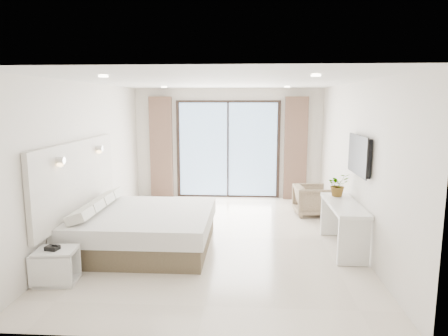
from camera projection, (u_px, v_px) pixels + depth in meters
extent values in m
plane|color=beige|center=(219.00, 237.00, 7.06)|extent=(6.20, 6.20, 0.00)
cube|color=silver|center=(228.00, 143.00, 9.90)|extent=(4.60, 0.02, 2.70)
cube|color=silver|center=(195.00, 210.00, 3.79)|extent=(4.60, 0.02, 2.70)
cube|color=silver|center=(88.00, 161.00, 6.98)|extent=(0.02, 6.20, 2.70)
cube|color=silver|center=(355.00, 163.00, 6.71)|extent=(0.02, 6.20, 2.70)
cube|color=white|center=(219.00, 82.00, 6.62)|extent=(4.60, 6.20, 0.02)
cube|color=beige|center=(78.00, 178.00, 6.45)|extent=(0.08, 3.00, 1.20)
cube|color=black|center=(360.00, 155.00, 6.23)|extent=(0.06, 1.00, 0.58)
cube|color=black|center=(358.00, 155.00, 6.24)|extent=(0.02, 1.04, 0.62)
cube|color=black|center=(228.00, 150.00, 9.89)|extent=(2.56, 0.04, 2.42)
cube|color=#8CB4E1|center=(228.00, 150.00, 9.86)|extent=(2.40, 0.01, 2.30)
cube|color=brown|center=(161.00, 148.00, 9.87)|extent=(0.55, 0.14, 2.50)
cube|color=brown|center=(296.00, 149.00, 9.68)|extent=(0.55, 0.14, 2.50)
cylinder|color=white|center=(103.00, 76.00, 4.93)|extent=(0.12, 0.12, 0.02)
cylinder|color=white|center=(316.00, 76.00, 4.78)|extent=(0.12, 0.12, 0.02)
cylinder|color=white|center=(164.00, 87.00, 8.48)|extent=(0.12, 0.12, 0.02)
cylinder|color=white|center=(287.00, 87.00, 8.32)|extent=(0.12, 0.12, 0.02)
cube|color=brown|center=(144.00, 237.00, 6.55)|extent=(2.11, 2.00, 0.34)
cube|color=silver|center=(144.00, 220.00, 6.50)|extent=(2.19, 2.09, 0.27)
cube|color=silver|center=(80.00, 219.00, 5.84)|extent=(0.28, 0.42, 0.14)
cube|color=silver|center=(92.00, 210.00, 6.29)|extent=(0.28, 0.42, 0.14)
cube|color=silver|center=(103.00, 203.00, 6.74)|extent=(0.28, 0.42, 0.14)
cube|color=silver|center=(112.00, 197.00, 7.19)|extent=(0.28, 0.42, 0.14)
cube|color=white|center=(56.00, 251.00, 5.22)|extent=(0.55, 0.47, 0.05)
cube|color=white|center=(58.00, 281.00, 5.29)|extent=(0.55, 0.47, 0.05)
cube|color=white|center=(50.00, 272.00, 5.07)|extent=(0.51, 0.10, 0.41)
cube|color=white|center=(63.00, 261.00, 5.43)|extent=(0.51, 0.10, 0.41)
cube|color=black|center=(52.00, 248.00, 5.19)|extent=(0.18, 0.16, 0.05)
cube|color=white|center=(344.00, 205.00, 6.38)|extent=(0.47, 1.52, 0.06)
cube|color=white|center=(354.00, 243.00, 5.77)|extent=(0.46, 0.06, 0.71)
cube|color=white|center=(334.00, 216.00, 7.12)|extent=(0.46, 0.06, 0.71)
imported|color=#33662D|center=(338.00, 187.00, 6.83)|extent=(0.48, 0.50, 0.31)
imported|color=#907E5E|center=(312.00, 199.00, 8.43)|extent=(0.69, 0.73, 0.70)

